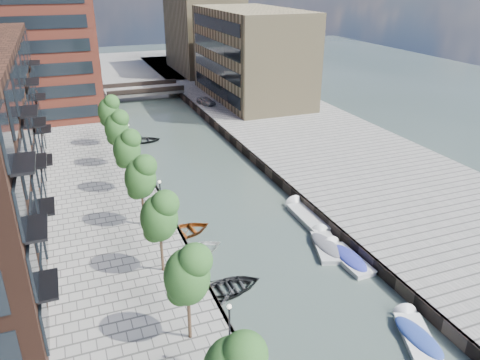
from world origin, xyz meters
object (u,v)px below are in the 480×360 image
bridge (144,90)px  tree_5 (116,126)px  tree_3 (140,176)px  motorboat_3 (346,257)px  motorboat_4 (325,245)px  tree_6 (109,110)px  sloop_1 (232,289)px  tree_1 (187,273)px  sloop_2 (185,234)px  sloop_3 (198,252)px  tree_4 (127,148)px  sloop_0 (226,293)px  tree_2 (159,215)px  motorboat_0 (415,335)px  motorboat_2 (305,215)px  car (206,101)px  sloop_4 (143,142)px

bridge → tree_5: size_ratio=2.18×
tree_3 → motorboat_3: size_ratio=1.24×
motorboat_4 → bridge: bearing=94.7°
tree_6 → sloop_1: bearing=-82.1°
tree_6 → motorboat_4: bearing=-65.3°
tree_1 → tree_3: bearing=90.0°
sloop_2 → sloop_3: bearing=173.7°
tree_4 → sloop_0: bearing=-77.8°
tree_2 → motorboat_0: (12.72, -10.76, -5.12)m
sloop_0 → motorboat_2: motorboat_2 is taller
motorboat_0 → sloop_3: bearing=124.6°
sloop_3 → car: car is taller
sloop_2 → sloop_4: size_ratio=1.02×
tree_2 → tree_5: 21.00m
tree_3 → motorboat_2: (13.91, -1.91, -5.20)m
bridge → tree_2: size_ratio=2.18×
tree_1 → tree_5: same height
tree_1 → motorboat_4: 15.54m
sloop_2 → tree_1: bearing=156.2°
sloop_1 → sloop_2: size_ratio=0.93×
sloop_3 → motorboat_3: bearing=-126.4°
tree_1 → tree_3: size_ratio=1.00×
bridge → sloop_1: 56.62m
tree_5 → sloop_3: size_ratio=1.46×
sloop_3 → car: 41.37m
sloop_2 → tree_3: bearing=61.1°
tree_5 → motorboat_0: (12.72, -31.76, -5.12)m
bridge → motorboat_0: size_ratio=2.64×
tree_5 → sloop_0: tree_5 is taller
bridge → sloop_3: bearing=-95.8°
motorboat_3 → tree_4: bearing=129.8°
bridge → tree_5: (-8.50, -33.00, 3.92)m
sloop_4 → car: size_ratio=1.25×
sloop_0 → bridge: bearing=-11.8°
tree_2 → tree_4: 14.00m
sloop_3 → motorboat_4: motorboat_4 is taller
tree_5 → tree_6: 7.00m
tree_1 → car: size_ratio=1.67×
sloop_1 → tree_2: bearing=58.1°
bridge → tree_2: 54.81m
tree_3 → sloop_4: (4.06, 23.51, -5.31)m
sloop_1 → motorboat_0: (8.51, -8.32, 0.19)m
bridge → tree_5: tree_5 is taller
tree_2 → motorboat_4: tree_2 is taller
tree_5 → motorboat_3: (13.46, -23.17, -5.11)m
tree_2 → sloop_3: 6.88m
tree_1 → tree_5: (0.00, 28.00, 0.00)m
sloop_4 → motorboat_2: bearing=-153.4°
motorboat_0 → motorboat_3: bearing=85.1°
sloop_0 → sloop_4: sloop_4 is taller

